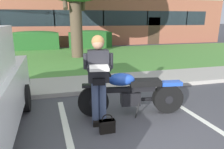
{
  "coord_description": "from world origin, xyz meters",
  "views": [
    {
      "loc": [
        -1.42,
        -2.4,
        1.98
      ],
      "look_at": [
        -0.4,
        1.57,
        0.85
      ],
      "focal_mm": 32.54,
      "sensor_mm": 36.0,
      "label": 1
    }
  ],
  "objects_px": {
    "rider_person": "(99,74)",
    "handbag": "(107,125)",
    "motorcycle": "(136,93)",
    "hedge_center_left": "(90,39)",
    "hedge_left": "(35,40)",
    "brick_building": "(92,19)"
  },
  "relations": [
    {
      "from": "hedge_left",
      "to": "rider_person",
      "type": "bearing_deg",
      "value": -78.28
    },
    {
      "from": "handbag",
      "to": "motorcycle",
      "type": "bearing_deg",
      "value": 38.26
    },
    {
      "from": "handbag",
      "to": "hedge_center_left",
      "type": "xyz_separation_m",
      "value": [
        1.31,
        10.86,
        0.51
      ]
    },
    {
      "from": "brick_building",
      "to": "handbag",
      "type": "bearing_deg",
      "value": -98.15
    },
    {
      "from": "hedge_center_left",
      "to": "handbag",
      "type": "bearing_deg",
      "value": -96.87
    },
    {
      "from": "handbag",
      "to": "hedge_left",
      "type": "relative_size",
      "value": 0.12
    },
    {
      "from": "motorcycle",
      "to": "handbag",
      "type": "distance_m",
      "value": 1.01
    },
    {
      "from": "hedge_left",
      "to": "handbag",
      "type": "bearing_deg",
      "value": -78.22
    },
    {
      "from": "handbag",
      "to": "brick_building",
      "type": "bearing_deg",
      "value": 81.85
    },
    {
      "from": "hedge_center_left",
      "to": "brick_building",
      "type": "height_order",
      "value": "brick_building"
    },
    {
      "from": "motorcycle",
      "to": "rider_person",
      "type": "xyz_separation_m",
      "value": [
        -0.83,
        -0.26,
        0.53
      ]
    },
    {
      "from": "handbag",
      "to": "hedge_center_left",
      "type": "bearing_deg",
      "value": 83.13
    },
    {
      "from": "rider_person",
      "to": "handbag",
      "type": "height_order",
      "value": "rider_person"
    },
    {
      "from": "hedge_left",
      "to": "hedge_center_left",
      "type": "xyz_separation_m",
      "value": [
        3.57,
        0.0,
        0.0
      ]
    },
    {
      "from": "motorcycle",
      "to": "hedge_left",
      "type": "distance_m",
      "value": 10.7
    },
    {
      "from": "brick_building",
      "to": "rider_person",
      "type": "bearing_deg",
      "value": -98.56
    },
    {
      "from": "hedge_left",
      "to": "brick_building",
      "type": "xyz_separation_m",
      "value": [
        4.77,
        6.65,
        1.29
      ]
    },
    {
      "from": "motorcycle",
      "to": "handbag",
      "type": "height_order",
      "value": "motorcycle"
    },
    {
      "from": "motorcycle",
      "to": "hedge_center_left",
      "type": "xyz_separation_m",
      "value": [
        0.56,
        10.27,
        0.17
      ]
    },
    {
      "from": "handbag",
      "to": "rider_person",
      "type": "bearing_deg",
      "value": 103.59
    },
    {
      "from": "motorcycle",
      "to": "hedge_center_left",
      "type": "height_order",
      "value": "hedge_center_left"
    },
    {
      "from": "motorcycle",
      "to": "hedge_left",
      "type": "bearing_deg",
      "value": 106.37
    }
  ]
}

